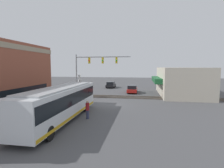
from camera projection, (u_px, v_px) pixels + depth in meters
name	position (u px, v px, depth m)	size (l,w,h in m)	color
ground_plane	(108.00, 105.00, 22.56)	(120.00, 120.00, 0.00)	#4C4C4F
shop_building	(180.00, 81.00, 30.51)	(13.43, 8.32, 4.75)	beige
city_bus	(61.00, 102.00, 15.63)	(11.99, 2.59, 3.09)	silver
traffic_signal_gantry	(93.00, 65.00, 26.77)	(0.42, 8.55, 6.78)	gray
crossing_signal	(80.00, 83.00, 27.58)	(1.41, 1.18, 3.81)	gray
rail_track_near	(115.00, 97.00, 28.45)	(2.60, 60.00, 0.15)	#332D28
parked_car_red	(132.00, 89.00, 32.95)	(4.59, 1.82, 1.45)	#B21E19
parked_car_black	(111.00, 85.00, 41.12)	(4.35, 1.82, 1.43)	black
pedestrian_near_bus	(87.00, 110.00, 16.28)	(0.34, 0.34, 1.73)	#2D3351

